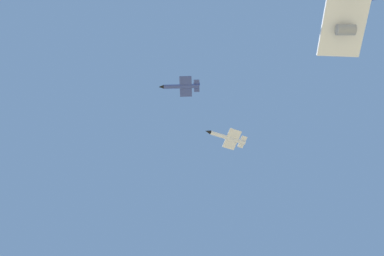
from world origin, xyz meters
The scene contains 2 objects.
chase_jet_lead centered at (-51.10, 29.87, 128.66)m, with size 15.06×9.08×4.00m.
chase_jet_left_wing centered at (-29.44, 29.44, 142.04)m, with size 13.12×12.53×4.00m.
Camera 1 is at (4.78, 73.90, 2.77)m, focal length 38.19 mm.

